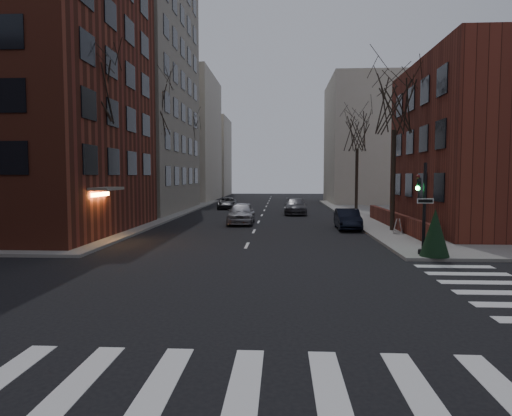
# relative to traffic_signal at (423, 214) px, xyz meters

# --- Properties ---
(ground) EXTENTS (160.00, 160.00, 0.00)m
(ground) POSITION_rel_traffic_signal_xyz_m (-7.94, -8.99, -1.91)
(ground) COLOR black
(ground) RESTS_ON ground
(building_left_brick) EXTENTS (15.00, 15.00, 18.00)m
(building_left_brick) POSITION_rel_traffic_signal_xyz_m (-23.44, 7.51, 7.09)
(building_left_brick) COLOR maroon
(building_left_brick) RESTS_ON ground
(building_left_tan) EXTENTS (18.00, 18.00, 28.00)m
(building_left_tan) POSITION_rel_traffic_signal_xyz_m (-24.94, 25.01, 12.09)
(building_left_tan) COLOR gray
(building_left_tan) RESTS_ON ground
(building_right_brick) EXTENTS (12.00, 14.00, 11.00)m
(building_right_brick) POSITION_rel_traffic_signal_xyz_m (8.56, 10.01, 3.59)
(building_right_brick) COLOR maroon
(building_right_brick) RESTS_ON ground
(low_wall_right) EXTENTS (0.35, 16.00, 1.00)m
(low_wall_right) POSITION_rel_traffic_signal_xyz_m (1.36, 10.01, -1.26)
(low_wall_right) COLOR maroon
(low_wall_right) RESTS_ON sidewalk_far_right
(building_distant_la) EXTENTS (14.00, 16.00, 18.00)m
(building_distant_la) POSITION_rel_traffic_signal_xyz_m (-22.94, 46.01, 7.09)
(building_distant_la) COLOR #BBAF9E
(building_distant_la) RESTS_ON ground
(building_distant_ra) EXTENTS (14.00, 14.00, 16.00)m
(building_distant_ra) POSITION_rel_traffic_signal_xyz_m (7.06, 41.01, 6.09)
(building_distant_ra) COLOR #BBAF9E
(building_distant_ra) RESTS_ON ground
(building_distant_lb) EXTENTS (10.00, 12.00, 14.00)m
(building_distant_lb) POSITION_rel_traffic_signal_xyz_m (-20.94, 63.01, 5.09)
(building_distant_lb) COLOR #BBAF9E
(building_distant_lb) RESTS_ON ground
(traffic_signal) EXTENTS (0.76, 0.44, 4.00)m
(traffic_signal) POSITION_rel_traffic_signal_xyz_m (0.00, 0.00, 0.00)
(traffic_signal) COLOR black
(traffic_signal) RESTS_ON sidewalk_far_right
(tree_left_a) EXTENTS (4.18, 4.18, 10.26)m
(tree_left_a) POSITION_rel_traffic_signal_xyz_m (-16.74, 5.01, 6.56)
(tree_left_a) COLOR #2D231C
(tree_left_a) RESTS_ON sidewalk_far_left
(tree_left_b) EXTENTS (4.40, 4.40, 10.80)m
(tree_left_b) POSITION_rel_traffic_signal_xyz_m (-16.74, 17.01, 7.00)
(tree_left_b) COLOR #2D231C
(tree_left_b) RESTS_ON sidewalk_far_left
(tree_left_c) EXTENTS (3.96, 3.96, 9.72)m
(tree_left_c) POSITION_rel_traffic_signal_xyz_m (-16.74, 31.01, 6.12)
(tree_left_c) COLOR #2D231C
(tree_left_c) RESTS_ON sidewalk_far_left
(tree_right_a) EXTENTS (3.96, 3.96, 9.72)m
(tree_right_a) POSITION_rel_traffic_signal_xyz_m (0.86, 9.01, 6.12)
(tree_right_a) COLOR #2D231C
(tree_right_a) RESTS_ON sidewalk_far_right
(tree_right_b) EXTENTS (3.74, 3.74, 9.18)m
(tree_right_b) POSITION_rel_traffic_signal_xyz_m (0.86, 23.01, 5.68)
(tree_right_b) COLOR #2D231C
(tree_right_b) RESTS_ON sidewalk_far_right
(streetlamp_near) EXTENTS (0.36, 0.36, 6.28)m
(streetlamp_near) POSITION_rel_traffic_signal_xyz_m (-16.14, 13.01, 2.33)
(streetlamp_near) COLOR black
(streetlamp_near) RESTS_ON sidewalk_far_left
(streetlamp_far) EXTENTS (0.36, 0.36, 6.28)m
(streetlamp_far) POSITION_rel_traffic_signal_xyz_m (-16.14, 33.01, 2.33)
(streetlamp_far) COLOR black
(streetlamp_far) RESTS_ON sidewalk_far_left
(parked_sedan) EXTENTS (1.51, 4.19, 1.38)m
(parked_sedan) POSITION_rel_traffic_signal_xyz_m (-1.74, 10.46, -1.22)
(parked_sedan) COLOR black
(parked_sedan) RESTS_ON ground
(car_lane_silver) EXTENTS (1.96, 4.78, 1.62)m
(car_lane_silver) POSITION_rel_traffic_signal_xyz_m (-9.16, 13.56, -1.10)
(car_lane_silver) COLOR #AAABB0
(car_lane_silver) RESTS_ON ground
(car_lane_gray) EXTENTS (2.14, 5.12, 1.48)m
(car_lane_gray) POSITION_rel_traffic_signal_xyz_m (-4.87, 22.26, -1.17)
(car_lane_gray) COLOR #444449
(car_lane_gray) RESTS_ON ground
(car_lane_far) EXTENTS (2.37, 4.58, 1.24)m
(car_lane_far) POSITION_rel_traffic_signal_xyz_m (-12.06, 28.98, -1.29)
(car_lane_far) COLOR #434449
(car_lane_far) RESTS_ON ground
(sandwich_board) EXTENTS (0.54, 0.64, 0.87)m
(sandwich_board) POSITION_rel_traffic_signal_xyz_m (0.82, 7.40, -1.32)
(sandwich_board) COLOR white
(sandwich_board) RESTS_ON sidewalk_far_right
(evergreen_shrub) EXTENTS (1.53, 1.53, 2.04)m
(evergreen_shrub) POSITION_rel_traffic_signal_xyz_m (0.39, -0.49, -0.74)
(evergreen_shrub) COLOR black
(evergreen_shrub) RESTS_ON sidewalk_far_right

